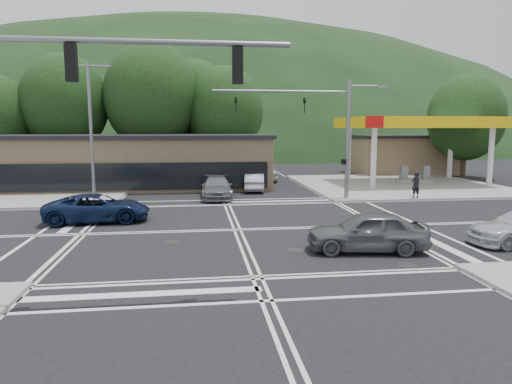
{
  "coord_description": "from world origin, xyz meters",
  "views": [
    {
      "loc": [
        -1.92,
        -21.4,
        4.87
      ],
      "look_at": [
        1.3,
        2.95,
        1.4
      ],
      "focal_mm": 32.0,
      "sensor_mm": 36.0,
      "label": 1
    }
  ],
  "objects": [
    {
      "name": "tree_n_c",
      "position": [
        1.0,
        24.0,
        6.49
      ],
      "size": [
        7.6,
        7.6,
        10.87
      ],
      "color": "#382619",
      "rests_on": "ground"
    },
    {
      "name": "convenience_store",
      "position": [
        20.0,
        25.0,
        1.9
      ],
      "size": [
        10.0,
        6.0,
        3.8
      ],
      "primitive_type": "cube",
      "color": "#846B4F",
      "rests_on": "ground"
    },
    {
      "name": "tree_ne",
      "position": [
        24.0,
        20.0,
        5.84
      ],
      "size": [
        7.2,
        7.2,
        9.99
      ],
      "color": "#382619",
      "rests_on": "ground"
    },
    {
      "name": "car_northbound",
      "position": [
        -0.5,
        10.13,
        0.74
      ],
      "size": [
        2.19,
        5.13,
        1.48
      ],
      "primitive_type": "imported",
      "rotation": [
        0.0,
        0.0,
        -0.02
      ],
      "color": "slate",
      "rests_on": "ground"
    },
    {
      "name": "car_queue_a",
      "position": [
        2.57,
        13.5,
        0.69
      ],
      "size": [
        1.98,
        4.34,
        1.38
      ],
      "primitive_type": "imported",
      "rotation": [
        0.0,
        0.0,
        3.02
      ],
      "color": "#ABACB2",
      "rests_on": "ground"
    },
    {
      "name": "tree_n_a",
      "position": [
        -14.0,
        24.0,
        7.14
      ],
      "size": [
        8.0,
        8.0,
        11.75
      ],
      "color": "#382619",
      "rests_on": "ground"
    },
    {
      "name": "car_queue_b",
      "position": [
        4.6,
        19.83,
        0.68
      ],
      "size": [
        1.82,
        4.09,
        1.37
      ],
      "primitive_type": "imported",
      "rotation": [
        0.0,
        0.0,
        3.09
      ],
      "color": "silver",
      "rests_on": "ground"
    },
    {
      "name": "gas_station_canopy",
      "position": [
        16.99,
        15.99,
        5.04
      ],
      "size": [
        12.32,
        8.34,
        5.75
      ],
      "color": "silver",
      "rests_on": "ground"
    },
    {
      "name": "sidewalk_ne",
      "position": [
        15.0,
        15.0,
        0.07
      ],
      "size": [
        16.0,
        16.0,
        0.15
      ],
      "primitive_type": "cube",
      "color": "gray",
      "rests_on": "ground"
    },
    {
      "name": "hill_north",
      "position": [
        0.0,
        90.0,
        0.0
      ],
      "size": [
        252.0,
        126.0,
        140.0
      ],
      "primitive_type": "ellipsoid",
      "color": "black",
      "rests_on": "ground"
    },
    {
      "name": "tree_n_b",
      "position": [
        -6.0,
        24.0,
        7.79
      ],
      "size": [
        9.0,
        9.0,
        12.98
      ],
      "color": "#382619",
      "rests_on": "ground"
    },
    {
      "name": "tree_n_e",
      "position": [
        -2.0,
        28.0,
        7.14
      ],
      "size": [
        8.4,
        8.4,
        11.98
      ],
      "color": "#382619",
      "rests_on": "ground"
    },
    {
      "name": "streetlight_nw",
      "position": [
        -8.44,
        9.0,
        5.05
      ],
      "size": [
        2.5,
        0.25,
        9.0
      ],
      "color": "slate",
      "rests_on": "ground"
    },
    {
      "name": "sidewalk_nw",
      "position": [
        -15.0,
        15.0,
        0.07
      ],
      "size": [
        16.0,
        16.0,
        0.15
      ],
      "primitive_type": "cube",
      "color": "gray",
      "rests_on": "ground"
    },
    {
      "name": "pedestrian",
      "position": [
        12.82,
        7.5,
        1.04
      ],
      "size": [
        0.73,
        0.56,
        1.79
      ],
      "primitive_type": "imported",
      "rotation": [
        0.0,
        0.0,
        3.37
      ],
      "color": "black",
      "rests_on": "sidewalk_ne"
    },
    {
      "name": "signal_mast_ne",
      "position": [
        6.95,
        8.2,
        5.07
      ],
      "size": [
        11.65,
        0.3,
        8.0
      ],
      "color": "slate",
      "rests_on": "ground"
    },
    {
      "name": "commercial_row",
      "position": [
        -8.0,
        17.0,
        2.0
      ],
      "size": [
        24.0,
        8.0,
        4.0
      ],
      "primitive_type": "cube",
      "color": "brown",
      "rests_on": "ground"
    },
    {
      "name": "car_grey_center",
      "position": [
        4.76,
        -4.49,
        0.8
      ],
      "size": [
        4.94,
        2.57,
        1.6
      ],
      "primitive_type": "imported",
      "rotation": [
        0.0,
        0.0,
        -1.72
      ],
      "color": "#55575A",
      "rests_on": "ground"
    },
    {
      "name": "signal_mast_sw",
      "position": [
        -6.39,
        -8.2,
        5.12
      ],
      "size": [
        9.14,
        0.28,
        8.0
      ],
      "color": "slate",
      "rests_on": "ground"
    },
    {
      "name": "ground",
      "position": [
        0.0,
        0.0,
        0.0
      ],
      "size": [
        120.0,
        120.0,
        0.0
      ],
      "primitive_type": "plane",
      "color": "black",
      "rests_on": "ground"
    },
    {
      "name": "car_blue_west",
      "position": [
        -7.03,
        2.82,
        0.73
      ],
      "size": [
        5.43,
        2.8,
        1.46
      ],
      "primitive_type": "imported",
      "rotation": [
        0.0,
        0.0,
        1.64
      ],
      "color": "#0D1B3C",
      "rests_on": "ground"
    }
  ]
}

